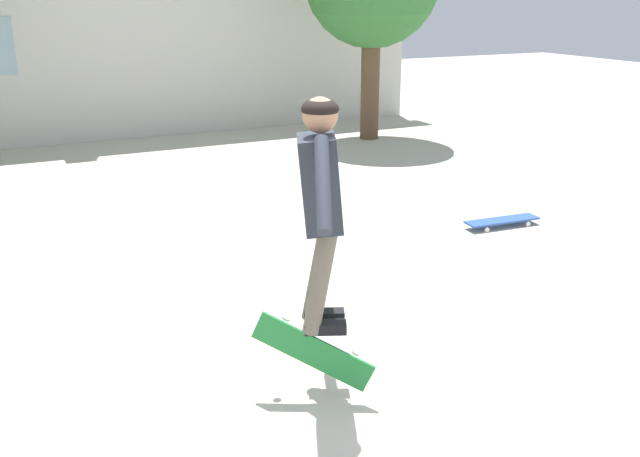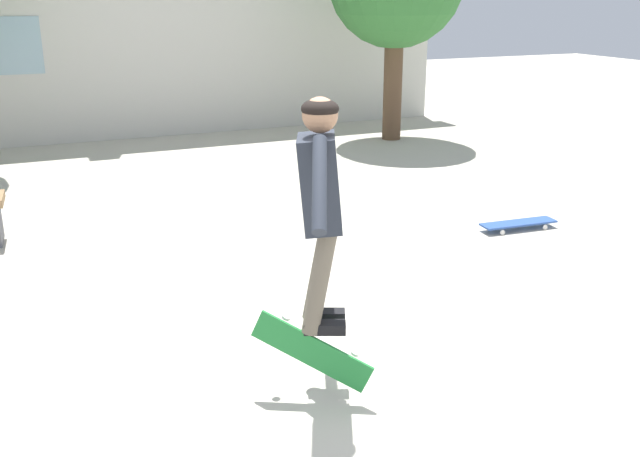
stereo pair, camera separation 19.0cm
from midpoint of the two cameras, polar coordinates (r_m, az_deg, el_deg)
The scene contains 5 objects.
ground_plane at distance 4.84m, azimuth 3.11°, elevation -12.06°, with size 40.00×40.00×0.00m, color beige.
building_backdrop at distance 13.00m, azimuth -17.60°, elevation 14.45°, with size 12.36×0.52×4.27m.
skater at distance 4.24m, azimuth -1.27°, elevation 2.70°, with size 0.60×1.23×1.45m.
skateboard_flipping at distance 4.49m, azimuth -1.79°, elevation -9.81°, with size 0.64×0.49×0.49m.
skateboard_resting at distance 8.03m, azimuth 13.70°, elevation 0.63°, with size 0.87×0.28×0.08m.
Camera 1 is at (-2.16, -3.58, 2.45)m, focal length 40.00 mm.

